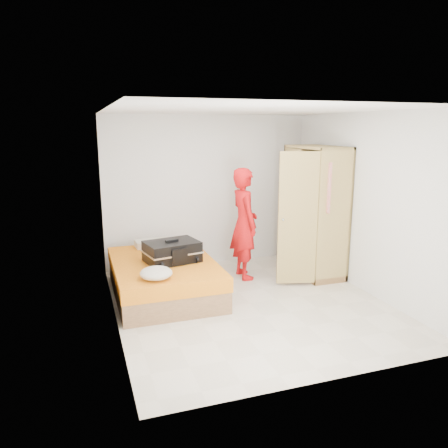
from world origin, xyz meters
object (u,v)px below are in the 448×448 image
object	(u,v)px
suitcase	(172,252)
round_cushion	(156,273)
bed	(164,277)
person	(244,224)
wardrobe	(313,215)

from	to	relation	value
suitcase	round_cushion	world-z (taller)	suitcase
bed	suitcase	size ratio (longest dim) A/B	2.40
bed	suitcase	distance (m)	0.41
person	suitcase	world-z (taller)	person
person	round_cushion	size ratio (longest dim) A/B	4.31
wardrobe	suitcase	xyz separation A→B (m)	(-2.38, -0.18, -0.35)
wardrobe	person	distance (m)	1.15
bed	wardrobe	xyz separation A→B (m)	(2.50, 0.12, 0.75)
suitcase	round_cushion	size ratio (longest dim) A/B	2.04
suitcase	round_cushion	distance (m)	0.77
round_cushion	suitcase	bearing A→B (deg)	62.44
bed	wardrobe	distance (m)	2.61
suitcase	bed	bearing A→B (deg)	145.85
person	round_cushion	xyz separation A→B (m)	(-1.61, -1.06, -0.31)
person	suitcase	bearing A→B (deg)	106.74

